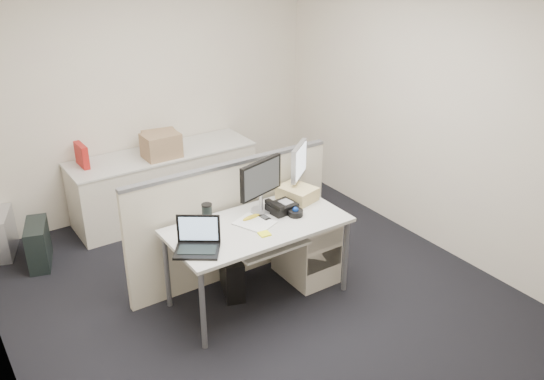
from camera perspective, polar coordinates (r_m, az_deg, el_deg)
floor at (r=5.16m, az=-1.34°, el=-10.59°), size 4.00×4.50×0.01m
wall_back at (r=6.44m, az=-12.45°, el=9.57°), size 4.00×0.02×2.70m
wall_front at (r=3.07m, az=21.96°, el=-9.59°), size 4.00×0.02×2.70m
wall_right at (r=5.77m, az=15.67°, el=7.46°), size 0.02×4.50×2.70m
desk at (r=4.80m, az=-1.42°, el=-4.08°), size 1.50×0.75×0.73m
keyboard_tray at (r=4.69m, az=-0.23°, el=-5.44°), size 0.62×0.32×0.02m
drawer_pedestal at (r=5.28m, az=3.39°, el=-5.47°), size 0.40×0.55×0.65m
cubicle_partition at (r=5.19m, az=-4.05°, el=-3.19°), size 2.00×0.06×1.10m
back_counter at (r=6.48m, az=-10.58°, el=0.53°), size 2.00×0.60×0.72m
monitor_main at (r=4.87m, az=-1.11°, el=0.36°), size 0.50×0.30×0.47m
monitor_small at (r=5.24m, az=2.67°, el=2.09°), size 0.41×0.38×0.46m
laptop at (r=4.36m, az=-7.51°, el=-4.69°), size 0.42×0.40×0.25m
trackball at (r=4.90m, az=2.34°, el=-2.28°), size 0.17×0.17×0.05m
desk_phone at (r=4.96m, az=1.00°, el=-1.74°), size 0.25×0.21×0.07m
paper_stack at (r=4.77m, az=-1.74°, el=-3.29°), size 0.34×0.37×0.01m
sticky_pad at (r=4.61m, az=-0.76°, el=-4.37°), size 0.10×0.10×0.01m
travel_mug at (r=4.75m, az=-6.44°, el=-2.49°), size 0.09×0.09×0.18m
banana at (r=4.84m, az=-2.07°, el=-2.72°), size 0.18×0.06×0.04m
cellphone at (r=4.85m, az=-0.75°, el=-2.77°), size 0.07×0.12×0.01m
manila_folders at (r=5.17m, az=2.52°, el=-0.32°), size 0.32×0.37×0.12m
keyboard at (r=4.69m, az=-1.02°, el=-5.16°), size 0.46×0.22×0.02m
pc_tower_desk at (r=5.13m, az=-4.01°, el=-8.27°), size 0.29×0.44×0.38m
pc_tower_spare_dark at (r=5.94m, az=-22.15°, el=-5.01°), size 0.31×0.49×0.43m
pc_tower_spare_silver at (r=6.26m, az=-25.20°, el=-3.94°), size 0.33×0.51×0.44m
cardboard_box_left at (r=6.17m, az=-10.91°, el=4.27°), size 0.38×0.28×0.28m
cardboard_box_right at (r=6.31m, az=-10.96°, el=4.58°), size 0.39×0.32×0.25m
red_binder at (r=6.15m, az=-18.32°, el=3.21°), size 0.07×0.27×0.25m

